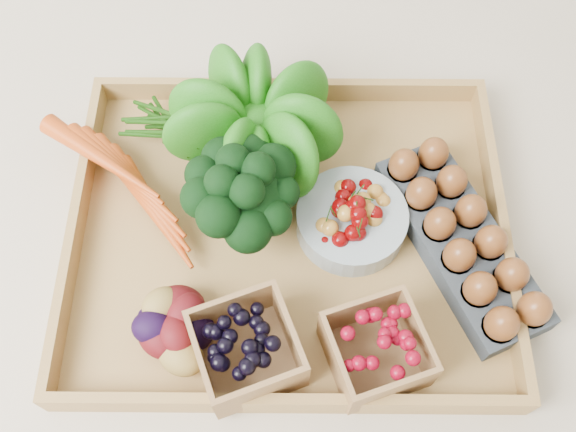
{
  "coord_description": "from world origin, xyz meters",
  "views": [
    {
      "loc": [
        0.0,
        -0.37,
        0.76
      ],
      "look_at": [
        0.0,
        0.0,
        0.06
      ],
      "focal_mm": 40.0,
      "sensor_mm": 36.0,
      "label": 1
    }
  ],
  "objects_px": {
    "egg_carton": "(460,243)",
    "tray": "(288,235)",
    "broccoli": "(244,209)",
    "cherry_bowl": "(351,221)"
  },
  "relations": [
    {
      "from": "egg_carton",
      "to": "tray",
      "type": "bearing_deg",
      "value": 150.35
    },
    {
      "from": "egg_carton",
      "to": "broccoli",
      "type": "bearing_deg",
      "value": 150.64
    },
    {
      "from": "tray",
      "to": "cherry_bowl",
      "type": "distance_m",
      "value": 0.09
    },
    {
      "from": "tray",
      "to": "broccoli",
      "type": "bearing_deg",
      "value": 175.89
    },
    {
      "from": "tray",
      "to": "cherry_bowl",
      "type": "bearing_deg",
      "value": 5.65
    },
    {
      "from": "cherry_bowl",
      "to": "egg_carton",
      "type": "relative_size",
      "value": 0.51
    },
    {
      "from": "tray",
      "to": "broccoli",
      "type": "relative_size",
      "value": 3.88
    },
    {
      "from": "cherry_bowl",
      "to": "egg_carton",
      "type": "bearing_deg",
      "value": -12.18
    },
    {
      "from": "cherry_bowl",
      "to": "tray",
      "type": "bearing_deg",
      "value": -174.35
    },
    {
      "from": "broccoli",
      "to": "tray",
      "type": "bearing_deg",
      "value": -4.11
    }
  ]
}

